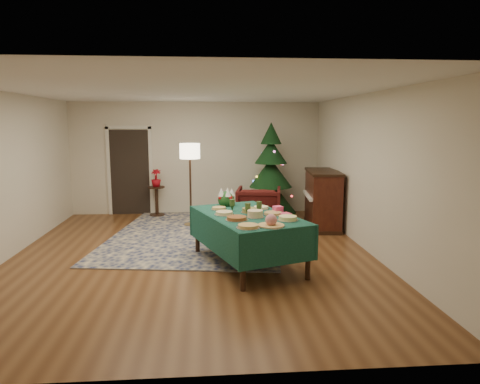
{
  "coord_description": "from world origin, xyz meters",
  "views": [
    {
      "loc": [
        0.24,
        -6.96,
        2.19
      ],
      "look_at": [
        0.81,
        0.31,
        1.02
      ],
      "focal_mm": 32.0,
      "sensor_mm": 36.0,
      "label": 1
    }
  ],
  "objects": [
    {
      "name": "platter_4",
      "position": [
        0.95,
        -0.77,
        0.86
      ],
      "size": [
        0.27,
        0.27,
        0.11
      ],
      "color": "silver",
      "rests_on": "buffet_table"
    },
    {
      "name": "platter_5",
      "position": [
        1.25,
        -0.61,
        0.83
      ],
      "size": [
        0.31,
        0.31,
        0.05
      ],
      "color": "silver",
      "rests_on": "buffet_table"
    },
    {
      "name": "platter_6",
      "position": [
        0.5,
        -0.55,
        0.83
      ],
      "size": [
        0.3,
        0.3,
        0.06
      ],
      "color": "silver",
      "rests_on": "buffet_table"
    },
    {
      "name": "floor_lamp",
      "position": [
        -0.11,
        2.17,
        1.5
      ],
      "size": [
        0.43,
        0.43,
        1.77
      ],
      "color": "#A57F3F",
      "rests_on": "ground"
    },
    {
      "name": "rug",
      "position": [
        0.02,
        1.32,
        0.01
      ],
      "size": [
        3.75,
        4.6,
        0.02
      ],
      "primitive_type": "cube",
      "rotation": [
        0.0,
        0.0,
        -0.14
      ],
      "color": "#141E4C",
      "rests_on": "ground"
    },
    {
      "name": "side_table",
      "position": [
        -0.95,
        3.2,
        0.34
      ],
      "size": [
        0.4,
        0.4,
        0.71
      ],
      "color": "black",
      "rests_on": "ground"
    },
    {
      "name": "christmas_tree",
      "position": [
        1.74,
        2.87,
        1.0
      ],
      "size": [
        1.62,
        1.62,
        2.22
      ],
      "color": "black",
      "rests_on": "ground"
    },
    {
      "name": "goblet_0",
      "position": [
        0.64,
        -0.26,
        0.9
      ],
      "size": [
        0.09,
        0.09,
        0.19
      ],
      "color": "#2D471E",
      "rests_on": "buffet_table"
    },
    {
      "name": "buffet_table",
      "position": [
        0.86,
        -0.55,
        0.64
      ],
      "size": [
        1.83,
        2.35,
        0.8
      ],
      "color": "black",
      "rests_on": "ground"
    },
    {
      "name": "potted_plant",
      "position": [
        -0.95,
        3.2,
        0.82
      ],
      "size": [
        0.23,
        0.41,
        0.23
      ],
      "primitive_type": "imported",
      "color": "#9E0B16",
      "rests_on": "side_table"
    },
    {
      "name": "platter_2",
      "position": [
        1.4,
        -1.0,
        0.84
      ],
      "size": [
        0.31,
        0.31,
        0.07
      ],
      "color": "silver",
      "rests_on": "buffet_table"
    },
    {
      "name": "platter_9",
      "position": [
        0.44,
        -0.14,
        0.83
      ],
      "size": [
        0.26,
        0.26,
        0.05
      ],
      "color": "silver",
      "rests_on": "buffet_table"
    },
    {
      "name": "doorway",
      "position": [
        -1.6,
        3.48,
        1.1
      ],
      "size": [
        1.08,
        0.04,
        2.16
      ],
      "color": "black",
      "rests_on": "ground"
    },
    {
      "name": "room_shell",
      "position": [
        0.0,
        0.0,
        1.35
      ],
      "size": [
        7.0,
        7.0,
        7.0
      ],
      "color": "#593319",
      "rests_on": "ground"
    },
    {
      "name": "goblet_2",
      "position": [
        0.86,
        -0.59,
        0.9
      ],
      "size": [
        0.09,
        0.09,
        0.19
      ],
      "color": "#2D471E",
      "rests_on": "buffet_table"
    },
    {
      "name": "platter_8",
      "position": [
        1.13,
        -0.13,
        0.83
      ],
      "size": [
        0.27,
        0.27,
        0.05
      ],
      "color": "silver",
      "rests_on": "buffet_table"
    },
    {
      "name": "napkin_stack",
      "position": [
        1.42,
        -0.69,
        0.83
      ],
      "size": [
        0.21,
        0.21,
        0.04
      ],
      "primitive_type": "cube",
      "rotation": [
        0.0,
        0.0,
        0.34
      ],
      "color": "#DD3D60",
      "rests_on": "buffet_table"
    },
    {
      "name": "platter_7",
      "position": [
        0.9,
        -0.43,
        0.84
      ],
      "size": [
        0.27,
        0.27,
        0.08
      ],
      "color": "silver",
      "rests_on": "buffet_table"
    },
    {
      "name": "platter_1",
      "position": [
        1.11,
        -1.34,
        0.87
      ],
      "size": [
        0.37,
        0.37,
        0.17
      ],
      "color": "silver",
      "rests_on": "buffet_table"
    },
    {
      "name": "goblet_1",
      "position": [
        1.05,
        -0.48,
        0.9
      ],
      "size": [
        0.09,
        0.09,
        0.19
      ],
      "color": "#2D471E",
      "rests_on": "buffet_table"
    },
    {
      "name": "platter_0",
      "position": [
        0.79,
        -1.41,
        0.83
      ],
      "size": [
        0.32,
        0.32,
        0.05
      ],
      "color": "silver",
      "rests_on": "buffet_table"
    },
    {
      "name": "centerpiece",
      "position": [
        0.57,
        0.2,
        0.94
      ],
      "size": [
        0.29,
        0.29,
        0.33
      ],
      "color": "#1E4C1E",
      "rests_on": "buffet_table"
    },
    {
      "name": "gift_box",
      "position": [
        1.35,
        -0.47,
        0.86
      ],
      "size": [
        0.16,
        0.16,
        0.11
      ],
      "primitive_type": "cube",
      "rotation": [
        0.0,
        0.0,
        0.34
      ],
      "color": "#F44479",
      "rests_on": "buffet_table"
    },
    {
      "name": "armchair",
      "position": [
        1.35,
        1.96,
        0.47
      ],
      "size": [
        1.04,
        1.0,
        0.94
      ],
      "primitive_type": "imported",
      "rotation": [
        0.0,
        0.0,
        2.97
      ],
      "color": "#3C0E0D",
      "rests_on": "ground"
    },
    {
      "name": "platter_3",
      "position": [
        0.67,
        -0.93,
        0.83
      ],
      "size": [
        0.34,
        0.34,
        0.06
      ],
      "color": "silver",
      "rests_on": "buffet_table"
    },
    {
      "name": "piano",
      "position": [
        2.69,
        1.78,
        0.59
      ],
      "size": [
        0.8,
        1.47,
        1.21
      ],
      "color": "black",
      "rests_on": "ground"
    }
  ]
}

